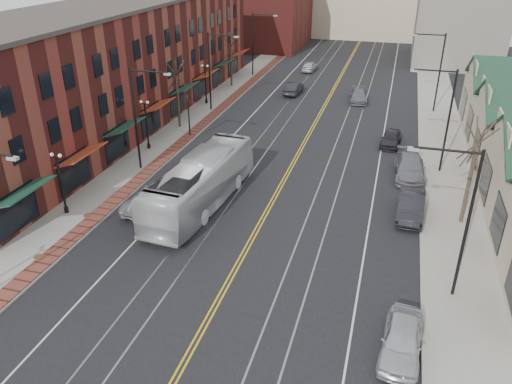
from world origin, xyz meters
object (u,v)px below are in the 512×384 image
Objects in this scene: parked_car_a at (402,340)px; parked_car_c at (410,167)px; transit_bus at (201,182)px; parked_car_d at (391,138)px; parked_car_b at (411,206)px; parked_suv at (155,197)px.

parked_car_c reaches higher than parked_car_a.
parked_car_d is at bearing -123.86° from transit_bus.
parked_car_d is (-1.80, 12.80, -0.12)m from parked_car_b.
parked_car_b is at bearing -76.52° from parked_car_d.
transit_bus is 3.16× the size of parked_car_d.
parked_car_c is (13.72, 8.73, -0.93)m from transit_bus.
parked_car_c reaches higher than parked_car_b.
parked_car_c is at bearing -146.05° from parked_suv.
parked_car_b is at bearing 93.46° from parked_car_a.
parked_car_a is (13.60, -10.57, -0.98)m from transit_bus.
parked_suv is at bearing 155.10° from parked_car_a.
parked_car_a is at bearing -89.36° from parked_car_b.
parked_suv is at bearing -166.34° from parked_car_b.
parked_car_a is (16.53, -9.38, -0.04)m from parked_suv.
parked_car_c is 6.60m from parked_car_d.
parked_car_a is 1.11× the size of parked_car_d.
parked_car_a is 0.91× the size of parked_car_b.
transit_bus reaches higher than parked_car_a.
transit_bus reaches higher than parked_car_d.
parked_car_d is (-1.65, 6.39, -0.12)m from parked_car_c.
parked_car_c reaches higher than parked_suv.
transit_bus is at bearing -151.05° from parked_car_c.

